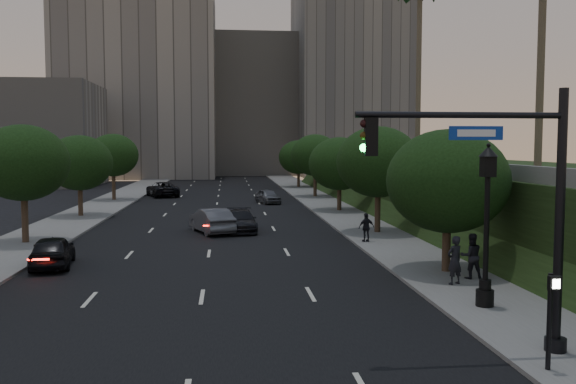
{
  "coord_description": "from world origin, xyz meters",
  "views": [
    {
      "loc": [
        0.93,
        -17.06,
        5.54
      ],
      "look_at": [
        3.48,
        8.15,
        3.6
      ],
      "focal_mm": 38.0,
      "sensor_mm": 36.0,
      "label": 1
    }
  ],
  "objects": [
    {
      "name": "tree_right_c",
      "position": [
        10.3,
        33.0,
        4.02
      ],
      "size": [
        5.2,
        5.2,
        6.24
      ],
      "color": "#38281C",
      "rests_on": "ground"
    },
    {
      "name": "sedan_far_left",
      "position": [
        -6.03,
        49.76,
        0.81
      ],
      "size": [
        4.35,
        6.37,
        1.62
      ],
      "primitive_type": "imported",
      "rotation": [
        0.0,
        0.0,
        3.46
      ],
      "color": "black",
      "rests_on": "ground"
    },
    {
      "name": "sedan_near_right",
      "position": [
        1.82,
        21.93,
        0.69
      ],
      "size": [
        2.08,
        4.82,
        1.38
      ],
      "primitive_type": "imported",
      "rotation": [
        0.0,
        0.0,
        0.03
      ],
      "color": "black",
      "rests_on": "ground"
    },
    {
      "name": "office_block_left",
      "position": [
        -14.0,
        92.0,
        16.0
      ],
      "size": [
        26.0,
        20.0,
        32.0
      ],
      "primitive_type": "cube",
      "color": "gray",
      "rests_on": "ground"
    },
    {
      "name": "pedestrian_b",
      "position": [
        10.77,
        6.45,
        1.07
      ],
      "size": [
        0.93,
        0.74,
        1.85
      ],
      "primitive_type": "imported",
      "rotation": [
        0.0,
        0.0,
        3.09
      ],
      "color": "black",
      "rests_on": "sidewalk_right"
    },
    {
      "name": "road_surface",
      "position": [
        0.0,
        30.0,
        0.01
      ],
      "size": [
        16.0,
        140.0,
        0.02
      ],
      "primitive_type": "cube",
      "color": "black",
      "rests_on": "ground"
    },
    {
      "name": "sidewalk_right",
      "position": [
        10.25,
        30.0,
        0.07
      ],
      "size": [
        4.5,
        140.0,
        0.15
      ],
      "primitive_type": "cube",
      "color": "slate",
      "rests_on": "ground"
    },
    {
      "name": "sidewalk_left",
      "position": [
        -10.25,
        30.0,
        0.07
      ],
      "size": [
        4.5,
        140.0,
        0.15
      ],
      "primitive_type": "cube",
      "color": "slate",
      "rests_on": "ground"
    },
    {
      "name": "tree_left_c",
      "position": [
        -10.3,
        31.0,
        4.21
      ],
      "size": [
        5.0,
        5.0,
        6.34
      ],
      "color": "#38281C",
      "rests_on": "ground"
    },
    {
      "name": "ground",
      "position": [
        0.0,
        0.0,
        0.0
      ],
      "size": [
        160.0,
        160.0,
        0.0
      ],
      "primitive_type": "plane",
      "color": "black",
      "rests_on": "ground"
    },
    {
      "name": "pedestrian_c",
      "position": [
        8.71,
        16.2,
        0.96
      ],
      "size": [
        1.01,
        0.6,
        1.62
      ],
      "primitive_type": "imported",
      "rotation": [
        0.0,
        0.0,
        3.37
      ],
      "color": "black",
      "rests_on": "sidewalk_right"
    },
    {
      "name": "sedan_near_left",
      "position": [
        -6.99,
        11.29,
        0.73
      ],
      "size": [
        2.33,
        4.51,
        1.47
      ],
      "primitive_type": "imported",
      "rotation": [
        0.0,
        0.0,
        3.29
      ],
      "color": "black",
      "rests_on": "ground"
    },
    {
      "name": "sedan_mid_left",
      "position": [
        -0.05,
        21.52,
        0.79
      ],
      "size": [
        3.18,
        5.1,
        1.59
      ],
      "primitive_type": "imported",
      "rotation": [
        0.0,
        0.0,
        3.48
      ],
      "color": "#4D4E54",
      "rests_on": "ground"
    },
    {
      "name": "embankment",
      "position": [
        22.0,
        28.0,
        2.0
      ],
      "size": [
        18.0,
        90.0,
        4.0
      ],
      "primitive_type": "cube",
      "color": "black",
      "rests_on": "ground"
    },
    {
      "name": "pedestrian_signal",
      "position": [
        8.61,
        -3.51,
        1.57
      ],
      "size": [
        0.3,
        0.33,
        2.5
      ],
      "color": "black",
      "rests_on": "ground"
    },
    {
      "name": "sedan_far_right",
      "position": [
        4.84,
        40.83,
        0.69
      ],
      "size": [
        2.62,
        4.35,
        1.39
      ],
      "primitive_type": "imported",
      "rotation": [
        0.0,
        0.0,
        0.26
      ],
      "color": "#56585D",
      "rests_on": "ground"
    },
    {
      "name": "office_block_right",
      "position": [
        24.0,
        96.0,
        18.0
      ],
      "size": [
        20.0,
        22.0,
        36.0
      ],
      "primitive_type": "cube",
      "color": "slate",
      "rests_on": "ground"
    },
    {
      "name": "tree_right_b",
      "position": [
        10.3,
        20.0,
        4.52
      ],
      "size": [
        5.2,
        5.2,
        6.74
      ],
      "color": "#38281C",
      "rests_on": "ground"
    },
    {
      "name": "tree_left_b",
      "position": [
        -10.3,
        18.0,
        4.58
      ],
      "size": [
        5.0,
        5.0,
        6.71
      ],
      "color": "#38281C",
      "rests_on": "ground"
    },
    {
      "name": "street_lamp",
      "position": [
        9.54,
        2.31,
        2.63
      ],
      "size": [
        0.64,
        0.64,
        5.62
      ],
      "color": "black",
      "rests_on": "ground"
    },
    {
      "name": "pedestrian_a",
      "position": [
        9.71,
        5.52,
        1.1
      ],
      "size": [
        0.82,
        0.7,
        1.9
      ],
      "primitive_type": "imported",
      "rotation": [
        0.0,
        0.0,
        3.56
      ],
      "color": "black",
      "rests_on": "sidewalk_right"
    },
    {
      "name": "tree_right_a",
      "position": [
        10.3,
        8.0,
        4.02
      ],
      "size": [
        5.2,
        5.2,
        6.24
      ],
      "color": "#38281C",
      "rests_on": "ground"
    },
    {
      "name": "parapet_wall",
      "position": [
        13.5,
        28.0,
        4.35
      ],
      "size": [
        0.35,
        90.0,
        0.7
      ],
      "primitive_type": "cube",
      "color": "slate",
      "rests_on": "embankment"
    },
    {
      "name": "office_block_mid",
      "position": [
        6.0,
        102.0,
        13.0
      ],
      "size": [
        22.0,
        18.0,
        26.0
      ],
      "primitive_type": "cube",
      "color": "#A39F95",
      "rests_on": "ground"
    },
    {
      "name": "tree_left_d",
      "position": [
        -10.3,
        45.0,
        4.58
      ],
      "size": [
        5.0,
        5.0,
        6.71
      ],
      "color": "#38281C",
      "rests_on": "ground"
    },
    {
      "name": "tree_right_e",
      "position": [
        10.3,
        62.0,
        4.02
      ],
      "size": [
        5.2,
        5.2,
        6.24
      ],
      "color": "#38281C",
      "rests_on": "ground"
    },
    {
      "name": "traffic_signal_mast",
      "position": [
        8.41,
        -2.21,
        3.67
      ],
      "size": [
        5.68,
        0.56,
        7.0
      ],
      "color": "black",
      "rests_on": "ground"
    },
    {
      "name": "office_block_filler",
      "position": [
        -26.0,
        70.0,
        7.0
      ],
      "size": [
        18.0,
        16.0,
        14.0
      ],
      "primitive_type": "cube",
      "color": "#A39F95",
      "rests_on": "ground"
    },
    {
      "name": "tree_right_d",
      "position": [
        10.3,
        47.0,
        4.52
      ],
      "size": [
        5.2,
        5.2,
        6.74
      ],
      "color": "#38281C",
      "rests_on": "ground"
    }
  ]
}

